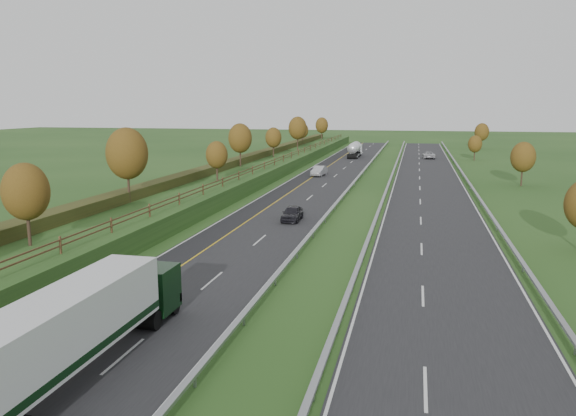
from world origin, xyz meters
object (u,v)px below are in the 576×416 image
car_small_far (358,146)px  box_lorry (76,327)px  car_dark_near (292,213)px  road_tanker (355,149)px  car_silver_mid (319,171)px  car_oncoming (429,155)px

car_small_far → box_lorry: bearing=-93.7°
box_lorry → car_dark_near: size_ratio=3.62×
road_tanker → car_silver_mid: size_ratio=2.23×
car_dark_near → car_silver_mid: bearing=94.5°
road_tanker → car_small_far: size_ratio=2.51×
box_lorry → car_silver_mid: 73.60m
car_small_far → car_silver_mid: bearing=-94.4°
road_tanker → car_silver_mid: (-2.09, -36.92, -1.00)m
car_oncoming → car_small_far: bearing=-59.5°
box_lorry → car_small_far: box_lorry is taller
box_lorry → road_tanker: size_ratio=1.45×
box_lorry → car_small_far: (-1.98, 139.24, -1.64)m
car_oncoming → road_tanker: bearing=-2.6°
road_tanker → car_small_far: (-2.20, 28.76, -1.17)m
road_tanker → box_lorry: bearing=-90.1°
car_small_far → road_tanker: bearing=-90.1°
car_oncoming → box_lorry: bearing=78.3°
car_silver_mid → car_oncoming: car_silver_mid is taller
car_silver_mid → car_oncoming: size_ratio=0.89×
car_silver_mid → road_tanker: bearing=92.5°
road_tanker → car_dark_near: 75.12m
box_lorry → road_tanker: bearing=89.9°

